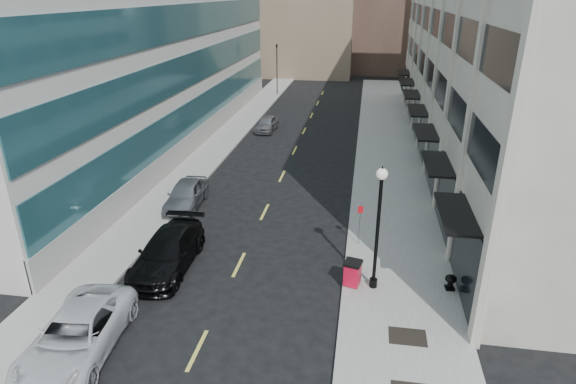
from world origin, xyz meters
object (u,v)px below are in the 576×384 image
(traffic_signal, at_px, (277,47))
(car_grey_sedan, at_px, (267,124))
(car_black_pickup, at_px, (168,252))
(lamppost, at_px, (378,219))
(trash_bin, at_px, (353,272))
(car_white_van, at_px, (77,335))
(sign_post, at_px, (360,218))
(urn_planter, at_px, (451,281))
(car_silver_sedan, at_px, (186,194))

(traffic_signal, bearing_deg, car_grey_sedan, -82.82)
(traffic_signal, relative_size, car_black_pickup, 1.22)
(car_black_pickup, distance_m, lamppost, 9.88)
(car_grey_sedan, bearing_deg, trash_bin, -66.46)
(car_black_pickup, bearing_deg, lamppost, -3.39)
(trash_bin, bearing_deg, car_white_van, -134.68)
(traffic_signal, xyz_separation_m, sign_post, (11.09, -37.32, -4.09))
(car_black_pickup, xyz_separation_m, car_grey_sedan, (-0.22, 24.21, -0.15))
(traffic_signal, distance_m, urn_planter, 43.73)
(traffic_signal, height_order, car_white_van, traffic_signal)
(car_grey_sedan, relative_size, lamppost, 0.70)
(car_white_van, distance_m, car_grey_sedan, 30.29)
(sign_post, bearing_deg, car_white_van, -150.39)
(car_grey_sedan, xyz_separation_m, trash_bin, (8.82, -24.54, 0.11))
(car_white_van, relative_size, car_black_pickup, 1.00)
(trash_bin, bearing_deg, traffic_signal, 119.10)
(car_black_pickup, relative_size, lamppost, 1.02)
(car_silver_sedan, distance_m, lamppost, 13.44)
(sign_post, bearing_deg, car_grey_sedan, 98.72)
(traffic_signal, distance_m, lamppost, 42.78)
(car_grey_sedan, bearing_deg, car_black_pickup, -85.71)
(car_silver_sedan, relative_size, trash_bin, 4.01)
(car_silver_sedan, bearing_deg, car_grey_sedan, 81.70)
(trash_bin, xyz_separation_m, sign_post, (0.19, 3.74, 0.85))
(car_white_van, relative_size, car_grey_sedan, 1.44)
(car_black_pickup, bearing_deg, traffic_signal, 91.74)
(car_white_van, xyz_separation_m, car_black_pickup, (0.93, 6.07, 0.03))
(car_black_pickup, height_order, lamppost, lamppost)
(car_grey_sedan, distance_m, sign_post, 22.68)
(traffic_signal, bearing_deg, sign_post, -73.45)
(car_grey_sedan, bearing_deg, car_white_van, -87.58)
(car_white_van, height_order, trash_bin, car_white_van)
(car_black_pickup, xyz_separation_m, car_silver_sedan, (-1.60, 6.74, -0.03))
(car_grey_sedan, distance_m, urn_planter, 27.47)
(sign_post, bearing_deg, car_silver_sedan, 147.57)
(lamppost, xyz_separation_m, sign_post, (-0.73, 3.73, -1.82))
(car_white_van, bearing_deg, traffic_signal, 86.52)
(car_white_van, relative_size, sign_post, 2.51)
(car_black_pickup, height_order, car_grey_sedan, car_black_pickup)
(car_white_van, relative_size, lamppost, 1.02)
(traffic_signal, distance_m, car_silver_sedan, 34.36)
(lamppost, bearing_deg, trash_bin, -179.55)
(car_grey_sedan, bearing_deg, car_silver_sedan, -90.75)
(car_white_van, bearing_deg, car_silver_sedan, 87.83)
(trash_bin, bearing_deg, car_silver_sedan, 159.53)
(urn_planter, bearing_deg, car_grey_sedan, 118.29)
(lamppost, xyz_separation_m, urn_planter, (3.28, 0.34, -2.88))
(urn_planter, bearing_deg, lamppost, -174.04)
(traffic_signal, distance_m, car_black_pickup, 41.10)
(car_silver_sedan, height_order, sign_post, sign_post)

